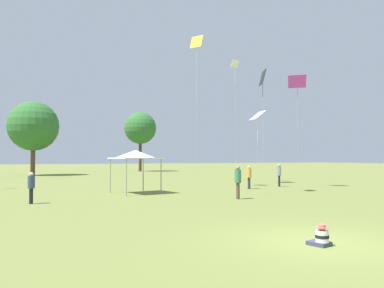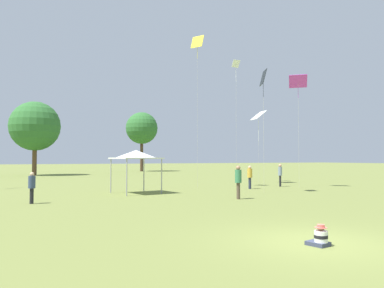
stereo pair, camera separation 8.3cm
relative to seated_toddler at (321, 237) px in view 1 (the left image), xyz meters
The scene contains 14 objects.
ground_plane 0.45m from the seated_toddler, 63.68° to the left, with size 300.00×300.00×0.00m, color olive.
seated_toddler is the anchor object (origin of this frame).
person_standing_0 14.12m from the seated_toddler, 115.71° to the left, with size 0.47×0.47×1.54m.
person_standing_1 17.72m from the seated_toddler, 61.06° to the left, with size 0.43×0.43×1.68m.
person_standing_2 10.91m from the seated_toddler, 67.95° to the left, with size 0.46×0.46×1.81m.
person_standing_3 20.27m from the seated_toddler, 53.68° to the left, with size 0.42×0.42×1.77m.
canopy_tent 15.86m from the seated_toddler, 89.75° to the left, with size 3.02×3.02×2.74m.
kite_0 21.57m from the seated_toddler, 72.81° to the left, with size 0.81×1.03×11.56m.
kite_1 16.05m from the seated_toddler, 58.79° to the left, with size 0.64×1.04×7.90m.
kite_2 20.96m from the seated_toddler, 49.68° to the left, with size 1.72×1.70×8.50m.
kite_3 24.46m from the seated_toddler, 57.72° to the left, with size 1.22×1.44×6.44m.
kite_4 27.32m from the seated_toddler, 62.14° to the left, with size 0.73×0.40×11.43m.
distant_tree_0 56.64m from the seated_toddler, 76.43° to the left, with size 5.48×5.48×10.20m.
distant_tree_1 46.42m from the seated_toddler, 95.38° to the left, with size 6.46×6.46×9.68m.
Camera 1 is at (-7.28, -7.45, 2.20)m, focal length 35.00 mm.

